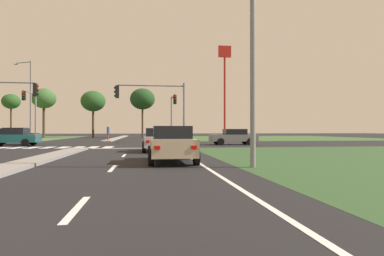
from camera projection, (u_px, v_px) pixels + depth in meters
The scene contains 33 objects.
ground_plane at pixel (97, 144), 31.15m from camera, with size 200.00×200.00×0.00m, color black.
grass_verge_far_right at pixel (264, 138), 58.90m from camera, with size 35.00×35.00×0.01m, color #385B2D.
median_island_near at pixel (20, 165), 12.33m from camera, with size 1.20×22.00×0.14m, color gray.
median_island_far at pixel (119, 138), 55.91m from camera, with size 1.20×36.00×0.14m, color gray.
lane_dash_near at pixel (77, 209), 5.70m from camera, with size 0.14×2.00×0.01m, color silver.
lane_dash_second at pixel (112, 168), 11.64m from camera, with size 0.14×2.00×0.01m, color silver.
lane_dash_third at pixel (124, 156), 17.58m from camera, with size 0.14×2.00×0.01m, color silver.
edge_line_right at pixel (197, 161), 14.25m from camera, with size 0.14×24.00×0.01m, color silver.
stop_bar_near at pixel (135, 148), 24.73m from camera, with size 6.40×0.50×0.01m, color silver.
crosswalk_bar_near at pixel (0, 148), 25.12m from camera, with size 0.70×2.80×0.01m, color silver.
crosswalk_bar_second at pixel (16, 148), 25.28m from camera, with size 0.70×2.80×0.01m, color silver.
crosswalk_bar_third at pixel (32, 148), 25.44m from camera, with size 0.70×2.80×0.01m, color silver.
crosswalk_bar_fourth at pixel (48, 148), 25.59m from camera, with size 0.70×2.80×0.01m, color silver.
crosswalk_bar_fifth at pixel (63, 147), 25.75m from camera, with size 0.70×2.80×0.01m, color silver.
crosswalk_bar_sixth at pixel (78, 147), 25.91m from camera, with size 0.70×2.80×0.01m, color silver.
crosswalk_bar_seventh at pixel (93, 147), 26.06m from camera, with size 0.70×2.80×0.01m, color silver.
crosswalk_bar_eighth at pixel (108, 147), 26.22m from camera, with size 0.70×2.80×0.01m, color silver.
car_beige_near at pixel (171, 144), 14.03m from camera, with size 1.97×4.43×1.53m.
car_silver_second at pixel (159, 140), 21.03m from camera, with size 2.06×4.24×1.49m.
car_teal_third at pixel (13, 137), 28.26m from camera, with size 4.29×2.10×1.51m.
car_maroon_fourth at pixel (15, 136), 31.67m from camera, with size 4.15×1.96×1.60m.
car_grey_fifth at pixel (234, 137), 30.68m from camera, with size 4.39×1.94×1.47m.
traffic_signal_near_right at pixel (157, 102), 25.38m from camera, with size 5.47×0.32×5.06m.
traffic_signal_far_left at pixel (31, 107), 35.30m from camera, with size 0.32×3.94×5.63m.
traffic_signal_far_right at pixel (173, 109), 36.87m from camera, with size 0.32×5.06×5.32m.
street_lamp_near at pixel (249, 4), 12.21m from camera, with size 1.35×2.05×10.96m.
street_lamp_third at pixel (29, 97), 37.95m from camera, with size 2.38×1.31×9.35m.
pedestrian_at_median at pixel (108, 131), 40.67m from camera, with size 0.34×0.34×1.82m.
fastfood_pole_sign at pixel (225, 72), 46.08m from camera, with size 1.80×0.40×13.21m.
treeline_near at pixel (11, 102), 60.19m from camera, with size 3.21×3.21×8.00m.
treeline_second at pixel (44, 99), 57.04m from camera, with size 4.08×4.08×8.62m.
treeline_third at pixel (93, 101), 60.39m from camera, with size 4.45×4.45×8.59m.
treeline_fourth at pixel (142, 99), 58.75m from camera, with size 4.43×4.43×8.82m.
Camera 1 is at (4.71, -2.10, 1.37)m, focal length 30.75 mm.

